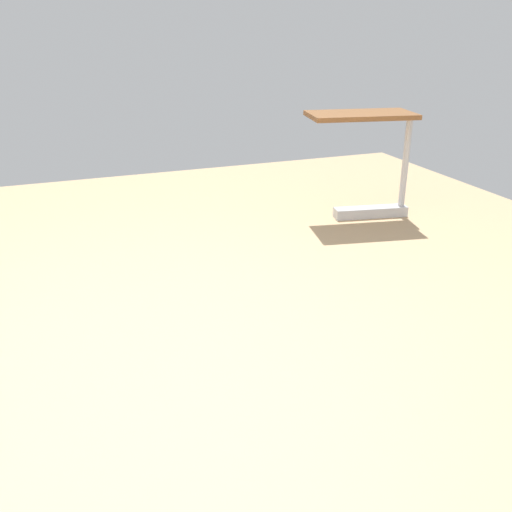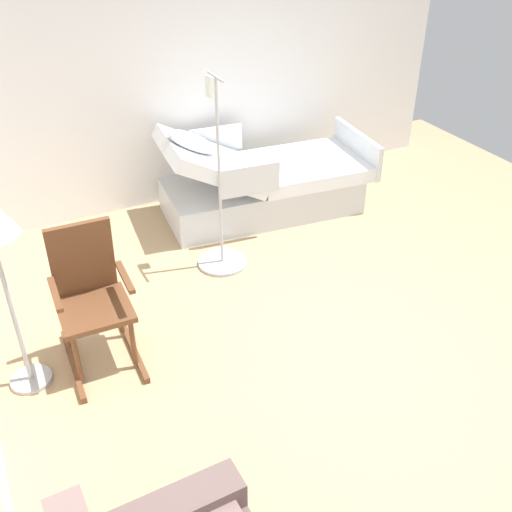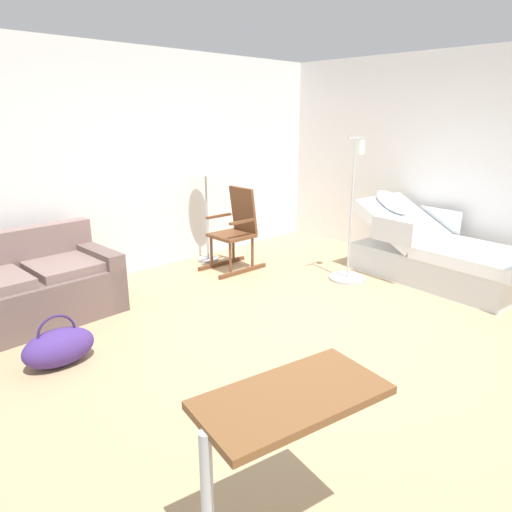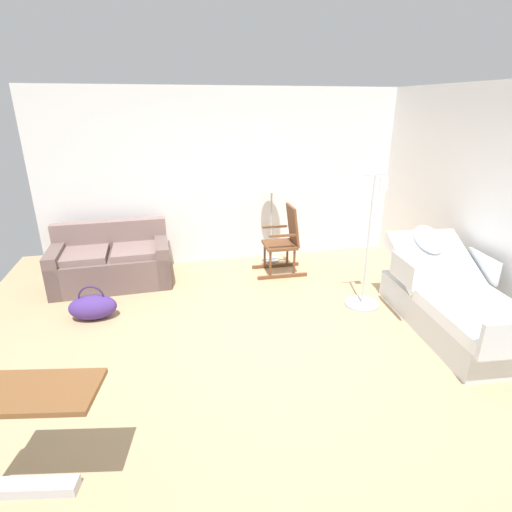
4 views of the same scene
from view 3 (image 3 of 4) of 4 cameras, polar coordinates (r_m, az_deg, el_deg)
The scene contains 10 objects.
ground_plane at distance 4.47m, azimuth 6.59°, elevation -8.71°, with size 6.92×6.92×0.00m, color tan.
back_wall at distance 6.07m, azimuth -12.89°, elevation 11.09°, with size 5.73×0.10×2.70m, color white.
side_wall at distance 6.50m, azimuth 23.32°, elevation 10.52°, with size 0.10×5.37×2.70m, color white.
hospital_bed at distance 5.95m, azimuth 21.37°, elevation -0.06°, with size 1.16×2.16×1.03m.
couch at distance 4.97m, azimuth -26.14°, elevation -3.89°, with size 1.62×0.89×0.85m.
rocking_chair at distance 5.97m, azimuth -2.45°, elevation 3.16°, with size 0.77×0.52×1.05m.
floor_lamp at distance 6.18m, azimuth -6.22°, elevation 10.39°, with size 0.34×0.34×1.48m.
overbed_table at distance 2.12m, azimuth 2.32°, elevation -24.04°, with size 0.87×0.54×0.84m.
duffel_bag at distance 4.08m, azimuth -23.04°, elevation -10.23°, with size 0.58×0.35×0.43m.
iv_pole at distance 5.72m, azimuth 11.30°, elevation -0.43°, with size 0.44×0.44×1.69m.
Camera 3 is at (-3.15, -2.52, 1.93)m, focal length 32.60 mm.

